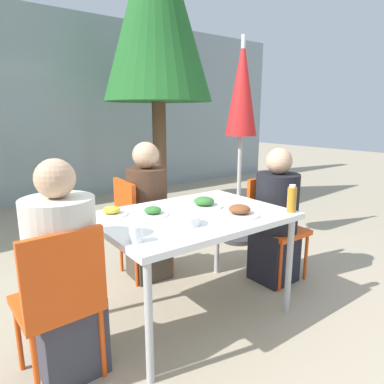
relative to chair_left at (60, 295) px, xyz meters
name	(u,v)px	position (x,y,z in m)	size (l,w,h in m)	color
ground_plane	(192,313)	(0.93, 0.12, -0.51)	(24.00, 24.00, 0.00)	tan
building_facade	(37,108)	(0.93, 4.21, 0.99)	(10.00, 0.20, 3.00)	#89999E
dining_table	(192,222)	(0.93, 0.12, 0.18)	(1.26, 0.90, 0.75)	white
chair_left	(60,295)	(0.00, 0.00, 0.00)	(0.42, 0.42, 0.87)	#E54C14
person_left	(64,278)	(0.05, 0.08, 0.05)	(0.37, 0.37, 1.20)	#383842
chair_right	(272,220)	(1.86, 0.20, 0.00)	(0.40, 0.40, 0.87)	#E54C14
person_right	(276,220)	(1.81, 0.12, 0.02)	(0.36, 0.36, 1.15)	black
chair_far	(137,221)	(0.89, 0.88, 0.00)	(0.42, 0.42, 0.87)	#E54C14
person_far	(148,215)	(0.97, 0.82, 0.05)	(0.34, 0.34, 1.19)	#473D33
closed_umbrella	(242,98)	(2.21, 0.99, 1.07)	(0.36, 0.36, 2.19)	#333333
plate_0	(240,211)	(1.16, -0.10, 0.27)	(0.27, 0.27, 0.07)	white
plate_1	(153,212)	(0.69, 0.24, 0.26)	(0.21, 0.21, 0.06)	white
plate_2	(204,203)	(1.10, 0.21, 0.27)	(0.27, 0.27, 0.07)	white
plate_3	(112,212)	(0.47, 0.41, 0.26)	(0.21, 0.21, 0.06)	white
bottle	(292,199)	(1.50, -0.26, 0.33)	(0.06, 0.06, 0.19)	#B7751E
drinking_cup	(136,234)	(0.37, -0.13, 0.28)	(0.07, 0.07, 0.09)	white
salad_bowl	(186,220)	(0.76, -0.05, 0.27)	(0.18, 0.18, 0.06)	white
tree_behind_right	(157,6)	(2.22, 2.67, 2.32)	(1.53, 1.53, 4.12)	brown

